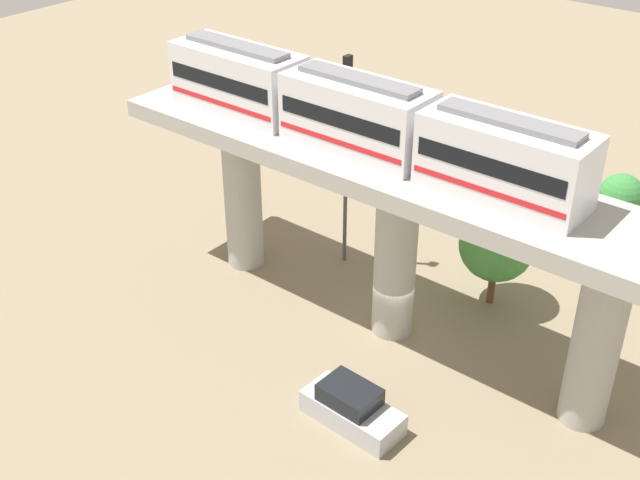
{
  "coord_description": "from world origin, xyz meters",
  "views": [
    {
      "loc": [
        -26.18,
        -16.91,
        23.53
      ],
      "look_at": [
        -2.5,
        2.3,
        5.17
      ],
      "focal_mm": 46.2,
      "sensor_mm": 36.0,
      "label": 1
    }
  ],
  "objects_px": {
    "signal_post": "(346,155)",
    "tree_near_viaduct": "(621,196)",
    "train": "(357,115)",
    "tree_mid_lot": "(497,244)",
    "parked_car_silver": "(352,408)"
  },
  "relations": [
    {
      "from": "train",
      "to": "signal_post",
      "type": "relative_size",
      "value": 1.83
    },
    {
      "from": "parked_car_silver",
      "to": "signal_post",
      "type": "height_order",
      "value": "signal_post"
    },
    {
      "from": "parked_car_silver",
      "to": "signal_post",
      "type": "bearing_deg",
      "value": 41.39
    },
    {
      "from": "signal_post",
      "to": "tree_near_viaduct",
      "type": "bearing_deg",
      "value": -43.18
    },
    {
      "from": "signal_post",
      "to": "tree_mid_lot",
      "type": "bearing_deg",
      "value": -79.48
    },
    {
      "from": "train",
      "to": "signal_post",
      "type": "xyz_separation_m",
      "value": [
        3.4,
        3.12,
        -4.01
      ]
    },
    {
      "from": "tree_near_viaduct",
      "to": "tree_mid_lot",
      "type": "xyz_separation_m",
      "value": [
        -9.49,
        2.36,
        0.56
      ]
    },
    {
      "from": "tree_near_viaduct",
      "to": "signal_post",
      "type": "bearing_deg",
      "value": 136.82
    },
    {
      "from": "train",
      "to": "tree_mid_lot",
      "type": "xyz_separation_m",
      "value": [
        4.87,
        -4.8,
        -6.84
      ]
    },
    {
      "from": "train",
      "to": "parked_car_silver",
      "type": "xyz_separation_m",
      "value": [
        -6.13,
        -4.58,
        -9.41
      ]
    },
    {
      "from": "train",
      "to": "tree_near_viaduct",
      "type": "bearing_deg",
      "value": -26.51
    },
    {
      "from": "tree_mid_lot",
      "to": "signal_post",
      "type": "bearing_deg",
      "value": 100.52
    },
    {
      "from": "train",
      "to": "tree_mid_lot",
      "type": "distance_m",
      "value": 9.68
    },
    {
      "from": "tree_near_viaduct",
      "to": "train",
      "type": "bearing_deg",
      "value": 153.49
    },
    {
      "from": "train",
      "to": "tree_near_viaduct",
      "type": "relative_size",
      "value": 5.13
    }
  ]
}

